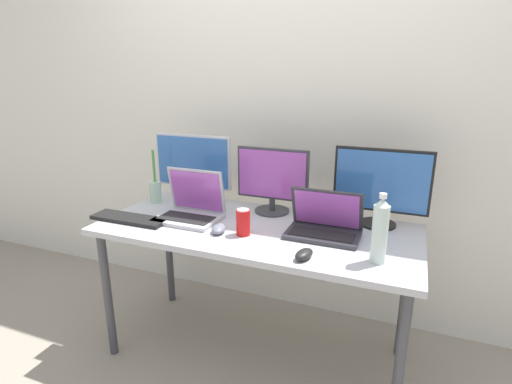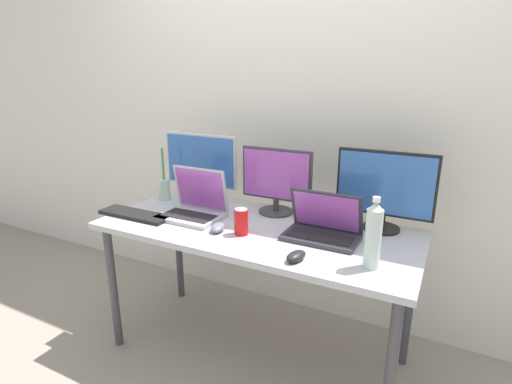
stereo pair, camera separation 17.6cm
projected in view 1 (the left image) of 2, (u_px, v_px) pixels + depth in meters
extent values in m
plane|color=gray|center=(256.00, 352.00, 2.19)|extent=(16.00, 16.00, 0.00)
cube|color=silver|center=(293.00, 103.00, 2.33)|extent=(7.00, 0.08, 2.60)
cylinder|color=#424247|center=(108.00, 295.00, 2.09)|extent=(0.04, 0.04, 0.71)
cylinder|color=#424247|center=(399.00, 368.00, 1.57)|extent=(0.04, 0.04, 0.71)
cylinder|color=#424247|center=(169.00, 251.00, 2.59)|extent=(0.04, 0.04, 0.71)
cylinder|color=#424247|center=(405.00, 296.00, 2.08)|extent=(0.04, 0.04, 0.71)
cube|color=#B7B7BC|center=(256.00, 230.00, 1.98)|extent=(1.57, 0.69, 0.03)
cylinder|color=silver|center=(195.00, 200.00, 2.36)|extent=(0.21, 0.21, 0.01)
cylinder|color=silver|center=(195.00, 193.00, 2.35)|extent=(0.03, 0.03, 0.08)
cube|color=silver|center=(193.00, 161.00, 2.29)|extent=(0.47, 0.02, 0.30)
cube|color=#3366B2|center=(192.00, 162.00, 2.28)|extent=(0.45, 0.01, 0.28)
cylinder|color=#38383D|center=(272.00, 211.00, 2.18)|extent=(0.19, 0.19, 0.01)
cylinder|color=#38383D|center=(272.00, 204.00, 2.17)|extent=(0.03, 0.03, 0.06)
cube|color=#38383D|center=(273.00, 174.00, 2.12)|extent=(0.39, 0.02, 0.28)
cube|color=#A54CB2|center=(272.00, 174.00, 2.11)|extent=(0.37, 0.01, 0.25)
cylinder|color=black|center=(378.00, 224.00, 1.99)|extent=(0.18, 0.18, 0.01)
cylinder|color=black|center=(378.00, 217.00, 1.98)|extent=(0.03, 0.03, 0.06)
cube|color=black|center=(382.00, 180.00, 1.93)|extent=(0.46, 0.02, 0.31)
cube|color=#3366B2|center=(381.00, 181.00, 1.92)|extent=(0.43, 0.01, 0.29)
cube|color=#B7B7BC|center=(188.00, 219.00, 2.05)|extent=(0.32, 0.24, 0.02)
cube|color=black|center=(186.00, 218.00, 2.03)|extent=(0.28, 0.13, 0.00)
cube|color=#B7B7BC|center=(197.00, 190.00, 2.10)|extent=(0.32, 0.05, 0.24)
cube|color=#A54CB2|center=(196.00, 191.00, 2.10)|extent=(0.29, 0.04, 0.21)
cube|color=#2D2D33|center=(322.00, 235.00, 1.85)|extent=(0.34, 0.21, 0.02)
cube|color=black|center=(322.00, 234.00, 1.83)|extent=(0.30, 0.11, 0.00)
cube|color=#2D2D33|center=(327.00, 208.00, 1.88)|extent=(0.34, 0.08, 0.20)
cube|color=#A54CB2|center=(326.00, 209.00, 1.87)|extent=(0.30, 0.07, 0.18)
cube|color=black|center=(129.00, 219.00, 2.05)|extent=(0.41, 0.12, 0.02)
ellipsoid|color=slate|center=(219.00, 229.00, 1.90)|extent=(0.09, 0.12, 0.04)
ellipsoid|color=black|center=(304.00, 254.00, 1.63)|extent=(0.08, 0.12, 0.04)
cylinder|color=silver|center=(379.00, 234.00, 1.57)|extent=(0.06, 0.06, 0.24)
cone|color=silver|center=(383.00, 202.00, 1.53)|extent=(0.06, 0.06, 0.03)
cylinder|color=white|center=(383.00, 196.00, 1.53)|extent=(0.03, 0.03, 0.02)
cylinder|color=red|center=(243.00, 223.00, 1.86)|extent=(0.07, 0.07, 0.12)
cylinder|color=silver|center=(243.00, 210.00, 1.84)|extent=(0.06, 0.06, 0.00)
cylinder|color=#B2D1B7|center=(156.00, 192.00, 2.32)|extent=(0.07, 0.07, 0.12)
cylinder|color=#519342|center=(154.00, 166.00, 2.28)|extent=(0.01, 0.01, 0.19)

